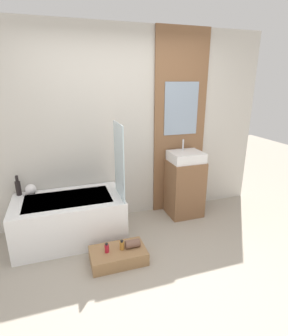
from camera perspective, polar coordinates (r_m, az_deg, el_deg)
The scene contains 13 objects.
ground_plane at distance 2.83m, azimuth 4.29°, elevation -24.25°, with size 12.00×12.00×0.00m, color #A39989.
wall_tiled_back at distance 3.64m, azimuth -4.86°, elevation 8.64°, with size 4.20×0.06×2.60m, color beige.
wall_wood_accent at distance 3.87m, azimuth 7.83°, elevation 9.38°, with size 0.79×0.04×2.60m.
bathtub at distance 3.46m, azimuth -15.84°, elevation -10.51°, with size 1.31×0.76×0.55m.
glass_shower_screen at distance 3.14m, azimuth -5.44°, elevation 1.53°, with size 0.01×0.48×0.91m, color silver.
wooden_step_bench at distance 3.08m, azimuth -5.64°, elevation -18.43°, with size 0.61×0.37×0.15m, color #997047.
vanity_cabinet at distance 3.92m, azimuth 8.77°, elevation -4.35°, with size 0.48×0.44×0.83m, color brown.
sink at distance 3.76m, azimuth 9.12°, elevation 2.45°, with size 0.46×0.39×0.30m.
vase_tall_dark at distance 3.62m, azimuth -25.71°, elevation -3.78°, with size 0.07×0.07×0.26m.
vase_round_light at distance 3.58m, azimuth -23.43°, elevation -4.33°, with size 0.14×0.14×0.14m, color white.
bottle_soap_primary at distance 2.99m, azimuth -8.10°, elevation -16.89°, with size 0.05×0.05×0.11m.
bottle_soap_secondary at distance 3.01m, azimuth -4.83°, elevation -16.40°, with size 0.05×0.05×0.11m.
towel_roll at distance 3.04m, azimuth -2.51°, elevation -16.11°, with size 0.09×0.09×0.16m, color brown.
Camera 1 is at (-0.84, -1.91, 1.92)m, focal length 28.00 mm.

